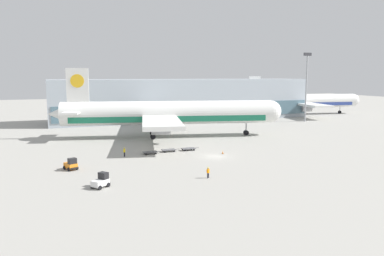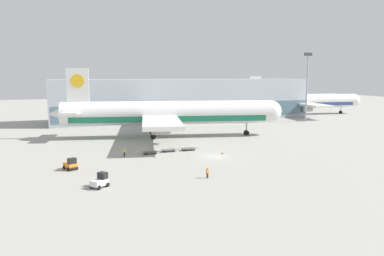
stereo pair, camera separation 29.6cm
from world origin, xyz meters
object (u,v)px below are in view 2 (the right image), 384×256
Objects in this scene: baggage_tug_foreground at (100,181)px; ground_crew_near at (124,151)px; baggage_dolly_second at (169,150)px; baggage_dolly_third at (188,149)px; light_mast at (307,82)px; ground_crew_far at (207,172)px; airplane_distant at (300,101)px; baggage_dolly_lead at (150,152)px; traffic_cone_near at (223,152)px; baggage_tug_mid at (71,164)px; airplane_main at (166,114)px.

baggage_tug_foreground reaches higher than ground_crew_near.
baggage_dolly_second is 4.20m from baggage_dolly_third.
light_mast is 79.29m from ground_crew_far.
airplane_distant is (12.21, 19.96, -7.98)m from light_mast.
ground_crew_near is (-5.13, -0.58, 0.66)m from baggage_dolly_lead.
baggage_dolly_lead is at bearing -168.36° from baggage_dolly_second.
airplane_distant reaches higher than baggage_dolly_lead.
ground_crew_near reaches higher than traffic_cone_near.
baggage_dolly_second is 2.09× the size of ground_crew_near.
baggage_tug_mid is at bearing -156.68° from baggage_dolly_second.
ground_crew_near is at bearing -173.59° from baggage_dolly_lead.
baggage_tug_foreground is 28.87m from traffic_cone_near.
airplane_main is at bearing 74.60° from baggage_dolly_second.
baggage_dolly_second is (-57.62, -32.01, -12.76)m from light_mast.
baggage_dolly_lead is at bearing 160.04° from traffic_cone_near.
baggage_tug_mid is 0.75× the size of baggage_dolly_lead.
airplane_main is 86.00× the size of traffic_cone_near.
baggage_dolly_lead is at bearing 140.05° from ground_crew_near.
light_mast is at bearing 30.95° from baggage_dolly_third.
baggage_tug_mid is 20.86m from baggage_dolly_second.
baggage_dolly_third is at bearing 5.98° from baggage_tug_foreground.
baggage_dolly_second is at bearing -91.98° from airplane_main.
baggage_tug_mid is (-76.77, -40.28, -12.27)m from light_mast.
baggage_tug_mid is 1.68× the size of ground_crew_far.
airplane_distant reaches higher than baggage_dolly_second.
airplane_main reaches higher than airplane_distant.
baggage_tug_foreground is 0.75× the size of baggage_dolly_lead.
baggage_dolly_second is (4.05, 0.84, 0.00)m from baggage_dolly_lead.
ground_crew_far is (15.55, -0.90, 0.09)m from baggage_tug_foreground.
ground_crew_near is (-13.38, -1.34, 0.66)m from baggage_dolly_third.
light_mast is at bearing 29.01° from baggage_dolly_second.
light_mast is 24.73m from airplane_distant.
ground_crew_near is (6.66, 18.44, 0.17)m from baggage_tug_foreground.
light_mast is 6.12× the size of baggage_dolly_second.
traffic_cone_near is at bearing 38.75° from ground_crew_far.
baggage_dolly_second is at bearing 148.58° from traffic_cone_near.
ground_crew_far is (-5.23, -38.72, -4.87)m from airplane_main.
light_mast reaches higher than baggage_tug_foreground.
light_mast is 55.01m from airplane_main.
ground_crew_near is at bearing 95.92° from ground_crew_far.
baggage_tug_mid is at bearing -160.70° from baggage_dolly_third.
airplane_main is at bearing -172.47° from ground_crew_near.
baggage_dolly_second is at bearing -150.95° from light_mast.
airplane_distant is 18.30× the size of baggage_tug_mid.
light_mast is at bearing 37.97° from traffic_cone_near.
airplane_main is 21.53m from baggage_dolly_lead.
airplane_distant is 83.73m from traffic_cone_near.
airplane_main reaches higher than baggage_dolly_lead.
baggage_tug_foreground is at bearing -130.90° from airplane_distant.
baggage_dolly_third is 13.47m from ground_crew_near.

